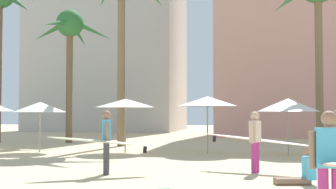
{
  "coord_description": "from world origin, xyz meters",
  "views": [
    {
      "loc": [
        2.67,
        -4.92,
        1.62
      ],
      "look_at": [
        0.5,
        7.06,
        2.15
      ],
      "focal_mm": 48.21,
      "sensor_mm": 36.0,
      "label": 1
    }
  ],
  "objects": [
    {
      "name": "cafe_umbrella_2",
      "position": [
        -2.51,
        13.52,
        2.08
      ],
      "size": [
        2.58,
        2.58,
        2.27
      ],
      "color": "gray",
      "rests_on": "ground"
    },
    {
      "name": "hotel_pink",
      "position": [
        8.33,
        31.04,
        8.57
      ],
      "size": [
        16.26,
        9.45,
        17.14
      ],
      "primitive_type": "cube",
      "color": "#DB9989",
      "rests_on": "ground"
    },
    {
      "name": "cafe_umbrella_1",
      "position": [
        4.15,
        13.33,
        1.98
      ],
      "size": [
        2.43,
        2.43,
        2.24
      ],
      "color": "gray",
      "rests_on": "ground"
    },
    {
      "name": "cafe_umbrella_3",
      "position": [
        0.97,
        13.53,
        2.15
      ],
      "size": [
        2.46,
        2.46,
        2.35
      ],
      "color": "gray",
      "rests_on": "ground"
    },
    {
      "name": "cafe_umbrella_5",
      "position": [
        -6.15,
        13.05,
        1.92
      ],
      "size": [
        2.23,
        2.23,
        2.14
      ],
      "color": "gray",
      "rests_on": "ground"
    },
    {
      "name": "person_mid_left",
      "position": [
        2.81,
        8.01,
        0.92
      ],
      "size": [
        3.08,
        1.43,
        1.69
      ],
      "rotation": [
        0.0,
        0.0,
        5.93
      ],
      "color": "#B7337F",
      "rests_on": "ground"
    },
    {
      "name": "person_far_left",
      "position": [
        3.85,
        5.93,
        0.31
      ],
      "size": [
        0.96,
        0.55,
        0.9
      ],
      "rotation": [
        0.0,
        0.0,
        3.34
      ],
      "color": "#936B51",
      "rests_on": "ground"
    },
    {
      "name": "hotel_tower_gray",
      "position": [
        -11.17,
        38.84,
        11.06
      ],
      "size": [
        14.07,
        11.06,
        22.11
      ],
      "primitive_type": "cube",
      "color": "#BCB7AD",
      "rests_on": "ground"
    },
    {
      "name": "person_far_right",
      "position": [
        -1.14,
        6.63,
        0.92
      ],
      "size": [
        2.75,
        1.62,
        1.72
      ],
      "rotation": [
        0.0,
        0.0,
        3.48
      ],
      "color": "#3D3D42",
      "rests_on": "ground"
    },
    {
      "name": "palm_tree_far_left",
      "position": [
        -7.42,
        19.25,
        6.2
      ],
      "size": [
        4.94,
        5.02,
        7.6
      ],
      "color": "brown",
      "rests_on": "ground"
    },
    {
      "name": "person_mid_center",
      "position": [
        3.85,
        2.08,
        0.91
      ],
      "size": [
        0.6,
        2.62,
        1.67
      ],
      "rotation": [
        0.0,
        0.0,
        4.72
      ],
      "color": "#B7337F",
      "rests_on": "ground"
    }
  ]
}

